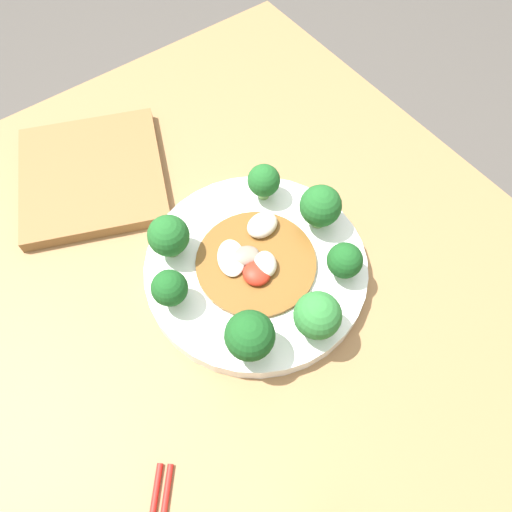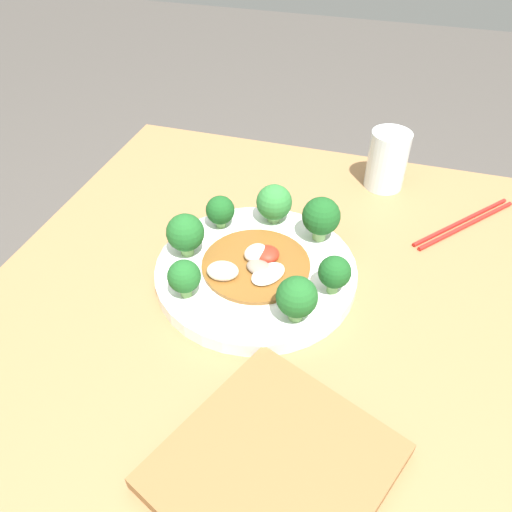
# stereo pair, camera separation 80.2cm
# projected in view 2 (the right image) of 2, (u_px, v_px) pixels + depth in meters

# --- Properties ---
(ground_plane) EXTENTS (8.00, 8.00, 0.00)m
(ground_plane) POSITION_uv_depth(u_px,v_px,m) (270.00, 508.00, 1.20)
(ground_plane) COLOR #4C4742
(table) EXTENTS (0.91, 0.87, 0.72)m
(table) POSITION_uv_depth(u_px,v_px,m) (273.00, 430.00, 0.96)
(table) COLOR olive
(table) RESTS_ON ground_plane
(plate) EXTENTS (0.30, 0.30, 0.02)m
(plate) POSITION_uv_depth(u_px,v_px,m) (256.00, 272.00, 0.76)
(plate) COLOR white
(plate) RESTS_ON table
(broccoli_north) EXTENTS (0.06, 0.06, 0.07)m
(broccoli_north) POSITION_uv_depth(u_px,v_px,m) (185.00, 233.00, 0.74)
(broccoli_north) COLOR #7AAD5B
(broccoli_north) RESTS_ON plate
(broccoli_northwest) EXTENTS (0.05, 0.05, 0.06)m
(broccoli_northwest) POSITION_uv_depth(u_px,v_px,m) (184.00, 277.00, 0.68)
(broccoli_northwest) COLOR #7AAD5B
(broccoli_northwest) RESTS_ON plate
(broccoli_southwest) EXTENTS (0.06, 0.06, 0.07)m
(broccoli_southwest) POSITION_uv_depth(u_px,v_px,m) (297.00, 298.00, 0.65)
(broccoli_southwest) COLOR #70A356
(broccoli_southwest) RESTS_ON plate
(broccoli_south) EXTENTS (0.05, 0.05, 0.06)m
(broccoli_south) POSITION_uv_depth(u_px,v_px,m) (335.00, 273.00, 0.69)
(broccoli_south) COLOR #70A356
(broccoli_south) RESTS_ON plate
(broccoli_southeast) EXTENTS (0.06, 0.06, 0.07)m
(broccoli_southeast) POSITION_uv_depth(u_px,v_px,m) (321.00, 217.00, 0.77)
(broccoli_southeast) COLOR #89B76B
(broccoli_southeast) RESTS_ON plate
(broccoli_northeast) EXTENTS (0.05, 0.05, 0.05)m
(broccoli_northeast) POSITION_uv_depth(u_px,v_px,m) (220.00, 210.00, 0.80)
(broccoli_northeast) COLOR #7AAD5B
(broccoli_northeast) RESTS_ON plate
(broccoli_east) EXTENTS (0.06, 0.06, 0.07)m
(broccoli_east) POSITION_uv_depth(u_px,v_px,m) (274.00, 203.00, 0.81)
(broccoli_east) COLOR #89B76B
(broccoli_east) RESTS_ON plate
(stirfry_center) EXTENTS (0.16, 0.16, 0.03)m
(stirfry_center) POSITION_uv_depth(u_px,v_px,m) (254.00, 264.00, 0.74)
(stirfry_center) COLOR brown
(stirfry_center) RESTS_ON plate
(drinking_glass) EXTENTS (0.07, 0.07, 0.11)m
(drinking_glass) POSITION_uv_depth(u_px,v_px,m) (387.00, 160.00, 0.92)
(drinking_glass) COLOR silver
(drinking_glass) RESTS_ON table
(chopsticks) EXTENTS (0.19, 0.17, 0.01)m
(chopsticks) POSITION_uv_depth(u_px,v_px,m) (464.00, 223.00, 0.86)
(chopsticks) COLOR red
(chopsticks) RESTS_ON table
(cutting_board) EXTENTS (0.29, 0.28, 0.02)m
(cutting_board) POSITION_uv_depth(u_px,v_px,m) (274.00, 466.00, 0.53)
(cutting_board) COLOR brown
(cutting_board) RESTS_ON table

